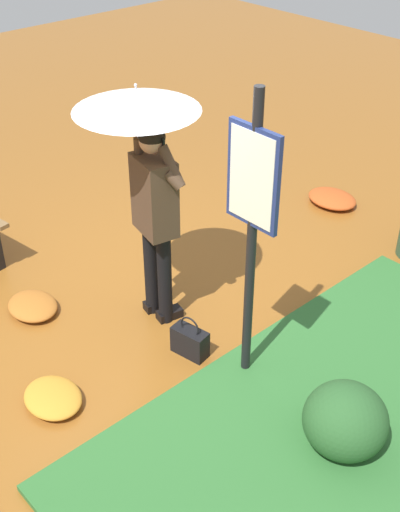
{
  "coord_description": "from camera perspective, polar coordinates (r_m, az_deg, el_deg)",
  "views": [
    {
      "loc": [
        -3.83,
        2.73,
        3.63
      ],
      "look_at": [
        -0.73,
        -0.07,
        0.85
      ],
      "focal_mm": 46.34,
      "sensor_mm": 36.0,
      "label": 1
    }
  ],
  "objects": [
    {
      "name": "leaf_pile_near_person",
      "position": [
        7.58,
        11.34,
        4.89
      ],
      "size": [
        0.57,
        0.46,
        0.13
      ],
      "color": "#B74C1E",
      "rests_on": "ground_plane"
    },
    {
      "name": "leaf_pile_far_path",
      "position": [
        5.1,
        -12.58,
        -11.84
      ],
      "size": [
        0.5,
        0.4,
        0.11
      ],
      "color": "#C68428",
      "rests_on": "ground_plane"
    },
    {
      "name": "handbag",
      "position": [
        5.34,
        -0.88,
        -7.38
      ],
      "size": [
        0.32,
        0.19,
        0.37
      ],
      "color": "black",
      "rests_on": "ground_plane"
    },
    {
      "name": "ground_plane",
      "position": [
        5.94,
        -5.21,
        -4.19
      ],
      "size": [
        18.0,
        18.0,
        0.0
      ],
      "primitive_type": "plane",
      "color": "brown"
    },
    {
      "name": "info_sign_post",
      "position": [
        4.41,
        4.52,
        3.85
      ],
      "size": [
        0.44,
        0.07,
        2.3
      ],
      "color": "black",
      "rests_on": "ground_plane"
    },
    {
      "name": "shrub_cluster",
      "position": [
        4.69,
        12.2,
        -13.51
      ],
      "size": [
        0.64,
        0.58,
        0.52
      ],
      "color": "#285628",
      "rests_on": "ground_plane"
    },
    {
      "name": "leaf_pile_by_bench",
      "position": [
        5.99,
        -14.25,
        -4.19
      ],
      "size": [
        0.5,
        0.4,
        0.11
      ],
      "color": "#A86023",
      "rests_on": "ground_plane"
    },
    {
      "name": "person_with_umbrella",
      "position": [
        5.05,
        -4.79,
        9.22
      ],
      "size": [
        0.96,
        0.96,
        2.04
      ],
      "color": "black",
      "rests_on": "ground_plane"
    }
  ]
}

